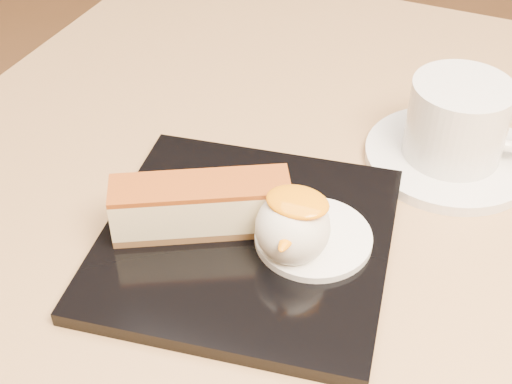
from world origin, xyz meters
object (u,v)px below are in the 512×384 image
at_px(saucer, 449,157).
at_px(coffee_cup, 460,119).
at_px(dessert_plate, 246,240).
at_px(cheesecake, 201,206).
at_px(ice_cream_scoop, 293,228).
at_px(table, 332,324).

xyz_separation_m(saucer, coffee_cup, (0.00, 0.00, 0.04)).
height_order(dessert_plate, cheesecake, cheesecake).
bearing_deg(coffee_cup, cheesecake, -141.80).
bearing_deg(dessert_plate, cheesecake, -171.87).
relative_size(dessert_plate, cheesecake, 1.61).
relative_size(saucer, coffee_cup, 1.31).
height_order(cheesecake, saucer, cheesecake).
relative_size(ice_cream_scoop, saucer, 0.37).
distance_m(dessert_plate, cheesecake, 0.05).
bearing_deg(saucer, coffee_cup, 9.67).
bearing_deg(dessert_plate, table, 54.28).
distance_m(cheesecake, coffee_cup, 0.24).
xyz_separation_m(dessert_plate, cheesecake, (-0.03, -0.00, 0.03)).
bearing_deg(cheesecake, dessert_plate, -20.86).
distance_m(ice_cream_scoop, saucer, 0.20).
height_order(dessert_plate, coffee_cup, coffee_cup).
xyz_separation_m(cheesecake, saucer, (0.16, 0.18, -0.03)).
relative_size(table, coffee_cup, 6.96).
relative_size(ice_cream_scoop, coffee_cup, 0.48).
height_order(cheesecake, ice_cream_scoop, ice_cream_scoop).
relative_size(cheesecake, coffee_cup, 1.19).
height_order(ice_cream_scoop, coffee_cup, coffee_cup).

